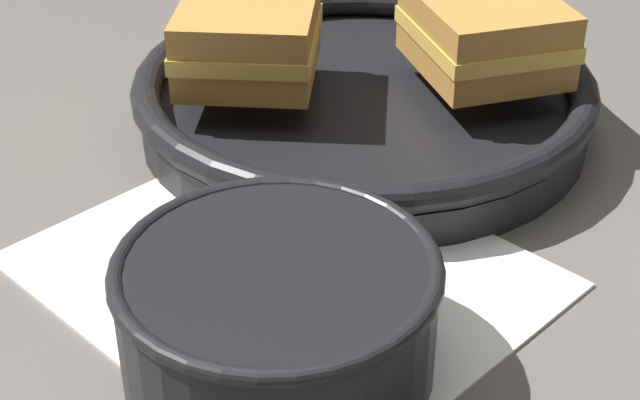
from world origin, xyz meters
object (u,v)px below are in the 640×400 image
Objects in this scene: soup_bowl at (278,308)px; sandwich_near_right at (480,32)px; sandwich_near_left at (249,38)px; spoon at (323,284)px; skillet at (363,99)px.

sandwich_near_right is at bearing 100.16° from soup_bowl.
spoon is at bearing -38.17° from sandwich_near_left.
skillet is at bearing 115.55° from soup_bowl.
soup_bowl is at bearing -50.48° from spoon.
skillet is 2.30× the size of sandwich_near_right.
soup_bowl reaches higher than skillet.
spoon is 0.58× the size of skillet.
soup_bowl is at bearing -79.84° from sandwich_near_right.
sandwich_near_left is at bearing 165.90° from spoon.
spoon is 1.32× the size of sandwich_near_right.
sandwich_near_left is at bearing -139.15° from skillet.
skillet is 0.08m from sandwich_near_right.
spoon is at bearing -81.24° from sandwich_near_right.
sandwich_near_right is (-0.05, 0.26, 0.03)m from soup_bowl.
sandwich_near_left is (-0.05, -0.05, 0.04)m from skillet.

